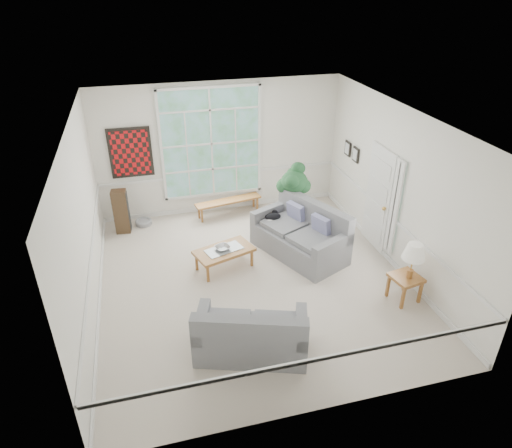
# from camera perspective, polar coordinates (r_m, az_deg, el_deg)

# --- Properties ---
(floor) EXTENTS (5.50, 6.00, 0.01)m
(floor) POSITION_cam_1_polar(r_m,az_deg,el_deg) (8.51, -0.31, -6.93)
(floor) COLOR beige
(floor) RESTS_ON ground
(ceiling) EXTENTS (5.50, 6.00, 0.02)m
(ceiling) POSITION_cam_1_polar(r_m,az_deg,el_deg) (7.17, -0.38, 12.87)
(ceiling) COLOR white
(ceiling) RESTS_ON ground
(wall_back) EXTENTS (5.50, 0.02, 3.00)m
(wall_back) POSITION_cam_1_polar(r_m,az_deg,el_deg) (10.43, -4.50, 9.38)
(wall_back) COLOR white
(wall_back) RESTS_ON ground
(wall_front) EXTENTS (5.50, 0.02, 3.00)m
(wall_front) POSITION_cam_1_polar(r_m,az_deg,el_deg) (5.35, 7.85, -12.14)
(wall_front) COLOR white
(wall_front) RESTS_ON ground
(wall_left) EXTENTS (0.02, 6.00, 3.00)m
(wall_left) POSITION_cam_1_polar(r_m,az_deg,el_deg) (7.61, -20.84, -0.40)
(wall_left) COLOR white
(wall_left) RESTS_ON ground
(wall_right) EXTENTS (0.02, 6.00, 3.00)m
(wall_right) POSITION_cam_1_polar(r_m,az_deg,el_deg) (8.75, 17.42, 4.10)
(wall_right) COLOR white
(wall_right) RESTS_ON ground
(window_back) EXTENTS (2.30, 0.08, 2.40)m
(window_back) POSITION_cam_1_polar(r_m,az_deg,el_deg) (10.31, -5.60, 9.98)
(window_back) COLOR white
(window_back) RESTS_ON wall_back
(entry_door) EXTENTS (0.08, 0.90, 2.10)m
(entry_door) POSITION_cam_1_polar(r_m,az_deg,el_deg) (9.38, 15.00, 3.12)
(entry_door) COLOR white
(entry_door) RESTS_ON floor
(door_sidelight) EXTENTS (0.08, 0.26, 1.90)m
(door_sidelight) POSITION_cam_1_polar(r_m,az_deg,el_deg) (8.86, 16.97, 1.95)
(door_sidelight) COLOR white
(door_sidelight) RESTS_ON wall_right
(wall_art) EXTENTS (0.90, 0.06, 1.10)m
(wall_art) POSITION_cam_1_polar(r_m,az_deg,el_deg) (10.21, -15.40, 8.58)
(wall_art) COLOR maroon
(wall_art) RESTS_ON wall_back
(wall_frame_near) EXTENTS (0.04, 0.26, 0.32)m
(wall_frame_near) POSITION_cam_1_polar(r_m,az_deg,el_deg) (10.11, 12.30, 8.47)
(wall_frame_near) COLOR black
(wall_frame_near) RESTS_ON wall_right
(wall_frame_far) EXTENTS (0.04, 0.26, 0.32)m
(wall_frame_far) POSITION_cam_1_polar(r_m,az_deg,el_deg) (10.45, 11.35, 9.24)
(wall_frame_far) COLOR black
(wall_frame_far) RESTS_ON wall_right
(loveseat_right) EXTENTS (1.69, 2.14, 1.03)m
(loveseat_right) POSITION_cam_1_polar(r_m,az_deg,el_deg) (9.02, 5.47, -0.88)
(loveseat_right) COLOR slate
(loveseat_right) RESTS_ON floor
(loveseat_front) EXTENTS (1.81, 1.32, 0.88)m
(loveseat_front) POSITION_cam_1_polar(r_m,az_deg,el_deg) (6.83, -0.61, -12.83)
(loveseat_front) COLOR slate
(loveseat_front) RESTS_ON floor
(coffee_table) EXTENTS (1.22, 0.91, 0.41)m
(coffee_table) POSITION_cam_1_polar(r_m,az_deg,el_deg) (8.73, -3.98, -4.34)
(coffee_table) COLOR #965D2A
(coffee_table) RESTS_ON floor
(pewter_bowl) EXTENTS (0.43, 0.43, 0.08)m
(pewter_bowl) POSITION_cam_1_polar(r_m,az_deg,el_deg) (8.61, -4.20, -2.96)
(pewter_bowl) COLOR #A3A3A8
(pewter_bowl) RESTS_ON coffee_table
(window_bench) EXTENTS (1.58, 0.58, 0.36)m
(window_bench) POSITION_cam_1_polar(r_m,az_deg,el_deg) (10.65, -3.45, 2.11)
(window_bench) COLOR #965D2A
(window_bench) RESTS_ON floor
(end_table) EXTENTS (0.66, 0.66, 0.50)m
(end_table) POSITION_cam_1_polar(r_m,az_deg,el_deg) (9.96, 4.39, 0.52)
(end_table) COLOR #965D2A
(end_table) RESTS_ON floor
(houseplant) EXTENTS (0.81, 0.81, 1.05)m
(houseplant) POSITION_cam_1_polar(r_m,az_deg,el_deg) (9.63, 4.79, 4.60)
(houseplant) COLOR #204F2B
(houseplant) RESTS_ON end_table
(side_table) EXTENTS (0.55, 0.55, 0.48)m
(side_table) POSITION_cam_1_polar(r_m,az_deg,el_deg) (8.30, 18.03, -7.60)
(side_table) COLOR #965D2A
(side_table) RESTS_ON floor
(table_lamp) EXTENTS (0.52, 0.52, 0.65)m
(table_lamp) POSITION_cam_1_polar(r_m,az_deg,el_deg) (7.99, 18.97, -4.40)
(table_lamp) COLOR white
(table_lamp) RESTS_ON side_table
(pet_bed) EXTENTS (0.44, 0.44, 0.11)m
(pet_bed) POSITION_cam_1_polar(r_m,az_deg,el_deg) (10.55, -13.87, 0.23)
(pet_bed) COLOR gray
(pet_bed) RESTS_ON floor
(floor_speaker) EXTENTS (0.33, 0.27, 0.99)m
(floor_speaker) POSITION_cam_1_polar(r_m,az_deg,el_deg) (10.18, -16.50, 1.51)
(floor_speaker) COLOR #3F2D1C
(floor_speaker) RESTS_ON floor
(cat) EXTENTS (0.39, 0.33, 0.16)m
(cat) POSITION_cam_1_polar(r_m,az_deg,el_deg) (9.33, 2.12, 0.97)
(cat) COLOR black
(cat) RESTS_ON loveseat_right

